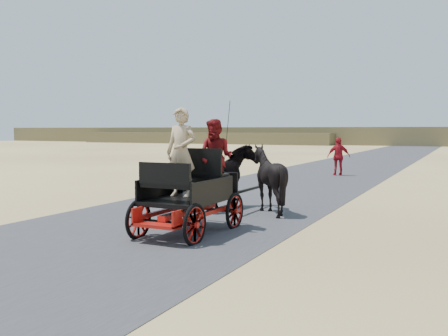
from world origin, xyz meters
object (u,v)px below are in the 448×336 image
at_px(horse_right, 269,179).
at_px(horse_left, 229,177).
at_px(pedestrian, 339,157).
at_px(carriage, 189,215).

bearing_deg(horse_right, horse_left, 0.00).
xyz_separation_m(horse_left, horse_right, (1.10, 0.00, 0.00)).
distance_m(horse_right, pedestrian, 10.84).
xyz_separation_m(horse_left, pedestrian, (0.29, 10.81, 0.02)).
bearing_deg(carriage, horse_left, 100.39).
bearing_deg(pedestrian, carriage, 68.21).
height_order(carriage, horse_left, horse_left).
distance_m(carriage, pedestrian, 13.82).
bearing_deg(horse_right, pedestrian, -85.72).
height_order(horse_left, pedestrian, pedestrian).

